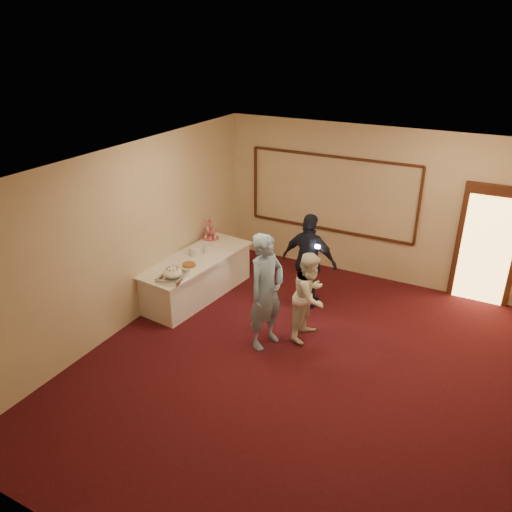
{
  "coord_description": "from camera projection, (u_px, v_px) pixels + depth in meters",
  "views": [
    {
      "loc": [
        2.31,
        -5.61,
        4.6
      ],
      "look_at": [
        -1.2,
        1.04,
        1.15
      ],
      "focal_mm": 35.0,
      "sensor_mm": 36.0,
      "label": 1
    }
  ],
  "objects": [
    {
      "name": "man",
      "position": [
        266.0,
        292.0,
        7.6
      ],
      "size": [
        0.62,
        0.78,
        1.88
      ],
      "primitive_type": "imported",
      "rotation": [
        0.0,
        0.0,
        1.29
      ],
      "color": "#85AED4",
      "rests_on": "floor"
    },
    {
      "name": "wall_molding",
      "position": [
        331.0,
        194.0,
        9.87
      ],
      "size": [
        3.45,
        0.04,
        1.55
      ],
      "color": "#35180F",
      "rests_on": "room_walls"
    },
    {
      "name": "guest",
      "position": [
        309.0,
        261.0,
        8.74
      ],
      "size": [
        1.04,
        0.46,
        1.74
      ],
      "primitive_type": "imported",
      "rotation": [
        0.0,
        0.0,
        3.11
      ],
      "color": "black",
      "rests_on": "floor"
    },
    {
      "name": "cupcake_stand",
      "position": [
        210.0,
        230.0,
        9.89
      ],
      "size": [
        0.33,
        0.33,
        0.49
      ],
      "color": "#D1466D",
      "rests_on": "buffet_table"
    },
    {
      "name": "buffet_table",
      "position": [
        196.0,
        276.0,
        9.27
      ],
      "size": [
        1.18,
        2.49,
        0.77
      ],
      "color": "white",
      "rests_on": "floor"
    },
    {
      "name": "doorway",
      "position": [
        487.0,
        246.0,
        8.82
      ],
      "size": [
        1.05,
        0.07,
        2.2
      ],
      "color": "#35180F",
      "rests_on": "floor"
    },
    {
      "name": "woman",
      "position": [
        310.0,
        296.0,
        7.88
      ],
      "size": [
        0.6,
        0.75,
        1.47
      ],
      "primitive_type": "imported",
      "rotation": [
        0.0,
        0.0,
        1.51
      ],
      "color": "white",
      "rests_on": "floor"
    },
    {
      "name": "room_walls",
      "position": [
        300.0,
        242.0,
        6.56
      ],
      "size": [
        6.04,
        7.04,
        3.02
      ],
      "color": "beige",
      "rests_on": "floor"
    },
    {
      "name": "tart",
      "position": [
        189.0,
        265.0,
        8.77
      ],
      "size": [
        0.27,
        0.27,
        0.06
      ],
      "color": "white",
      "rests_on": "buffet_table"
    },
    {
      "name": "camera_flash",
      "position": [
        317.0,
        247.0,
        8.32
      ],
      "size": [
        0.08,
        0.05,
        0.05
      ],
      "primitive_type": "cube",
      "rotation": [
        0.0,
        0.0,
        0.21
      ],
      "color": "white",
      "rests_on": "guest"
    },
    {
      "name": "plate_stack_a",
      "position": [
        195.0,
        252.0,
        9.16
      ],
      "size": [
        0.2,
        0.2,
        0.16
      ],
      "color": "white",
      "rests_on": "buffet_table"
    },
    {
      "name": "pavlova_tray",
      "position": [
        173.0,
        274.0,
        8.31
      ],
      "size": [
        0.46,
        0.58,
        0.2
      ],
      "color": "silver",
      "rests_on": "buffet_table"
    },
    {
      "name": "plate_stack_b",
      "position": [
        209.0,
        249.0,
        9.27
      ],
      "size": [
        0.2,
        0.2,
        0.16
      ],
      "color": "white",
      "rests_on": "buffet_table"
    },
    {
      "name": "floor",
      "position": [
        295.0,
        368.0,
        7.41
      ],
      "size": [
        7.0,
        7.0,
        0.0
      ],
      "primitive_type": "plane",
      "color": "black",
      "rests_on": "ground"
    }
  ]
}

